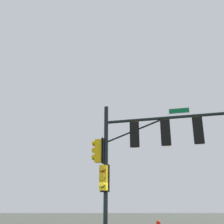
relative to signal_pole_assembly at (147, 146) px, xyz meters
The scene contains 1 object.
signal_pole_assembly is the anchor object (origin of this frame).
Camera 1 is at (0.16, -12.79, 1.49)m, focal length 43.41 mm.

